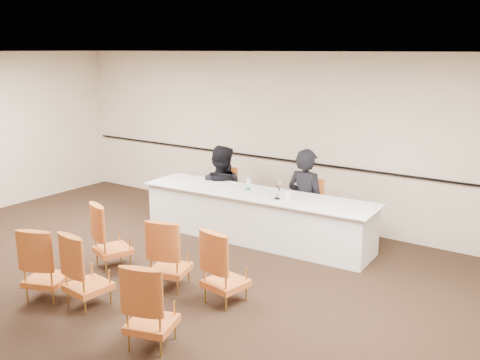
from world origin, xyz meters
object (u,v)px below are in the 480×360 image
at_px(aud_chair_back_right, 151,304).
at_px(water_bottle, 248,185).
at_px(panelist_second_chair, 221,194).
at_px(aud_chair_back_left, 46,262).
at_px(panelist_main_chair, 305,209).
at_px(microphone, 277,191).
at_px(panelist_main, 305,205).
at_px(drinking_glass, 265,193).
at_px(panelist_second, 221,196).
at_px(panel_table, 256,216).
at_px(aud_chair_back_mid, 87,269).
at_px(aud_chair_front_left, 112,235).
at_px(aud_chair_front_mid, 170,253).
at_px(coffee_cup, 288,195).
at_px(aud_chair_front_right, 226,266).

bearing_deg(aud_chair_back_right, water_bottle, 88.89).
distance_m(panelist_second_chair, aud_chair_back_left, 3.78).
relative_size(panelist_main_chair, microphone, 3.68).
relative_size(panelist_main, drinking_glass, 19.07).
xyz_separation_m(panelist_second, panelist_second_chair, (-0.00, 0.00, 0.04)).
bearing_deg(panel_table, panelist_main_chair, 43.61).
bearing_deg(water_bottle, panelist_second_chair, 149.80).
relative_size(panelist_second_chair, aud_chair_back_mid, 1.00).
distance_m(aud_chair_front_left, aud_chair_back_left, 1.16).
bearing_deg(aud_chair_front_left, aud_chair_front_mid, 18.12).
distance_m(panel_table, microphone, 0.71).
height_order(aud_chair_front_mid, aud_chair_back_right, same).
relative_size(coffee_cup, aud_chair_back_left, 0.13).
bearing_deg(aud_chair_back_mid, aud_chair_front_right, 43.71).
relative_size(drinking_glass, aud_chair_front_mid, 0.11).
relative_size(aud_chair_back_left, aud_chair_back_mid, 1.00).
relative_size(aud_chair_back_left, aud_chair_back_right, 1.00).
bearing_deg(panelist_second_chair, aud_chair_back_left, -91.07).
bearing_deg(coffee_cup, aud_chair_back_right, -85.46).
bearing_deg(drinking_glass, panelist_second, 155.81).
height_order(aud_chair_front_right, aud_chair_back_left, same).
xyz_separation_m(panelist_second_chair, aud_chair_back_left, (0.13, -3.78, 0.00)).
bearing_deg(water_bottle, aud_chair_front_left, -115.24).
bearing_deg(aud_chair_back_mid, panelist_second, 106.55).
xyz_separation_m(coffee_cup, aud_chair_front_left, (-1.68, -2.05, -0.38)).
distance_m(panelist_second_chair, drinking_glass, 1.48).
bearing_deg(panel_table, panelist_main, 43.61).
bearing_deg(panel_table, aud_chair_front_right, -69.29).
bearing_deg(microphone, aud_chair_back_left, -129.76).
bearing_deg(panelist_second, water_bottle, 135.26).
bearing_deg(panelist_main, panelist_main_chair, -0.00).
bearing_deg(panelist_main_chair, panelist_main, 0.00).
relative_size(panelist_main, aud_chair_back_left, 2.01).
relative_size(panelist_main_chair, aud_chair_back_left, 1.00).
bearing_deg(coffee_cup, aud_chair_back_left, -116.27).
bearing_deg(aud_chair_front_mid, panelist_main, 62.41).
bearing_deg(water_bottle, panelist_main, 44.28).
xyz_separation_m(panel_table, aud_chair_front_mid, (0.07, -2.14, 0.08)).
bearing_deg(coffee_cup, aud_chair_front_mid, -104.51).
xyz_separation_m(aud_chair_back_left, aud_chair_back_mid, (0.58, 0.16, 0.00)).
distance_m(coffee_cup, aud_chair_back_right, 3.31).
height_order(panelist_second_chair, aud_chair_back_mid, same).
relative_size(coffee_cup, aud_chair_back_mid, 0.13).
bearing_deg(panelist_main, aud_chair_back_right, 100.67).
bearing_deg(microphone, aud_chair_front_mid, -116.25).
xyz_separation_m(panelist_main_chair, coffee_cup, (0.03, -0.65, 0.38)).
height_order(panelist_main, drinking_glass, panelist_main).
relative_size(microphone, drinking_glass, 2.58).
xyz_separation_m(panel_table, panelist_main_chair, (0.58, 0.61, 0.08)).
relative_size(panelist_second_chair, aud_chair_front_mid, 1.00).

